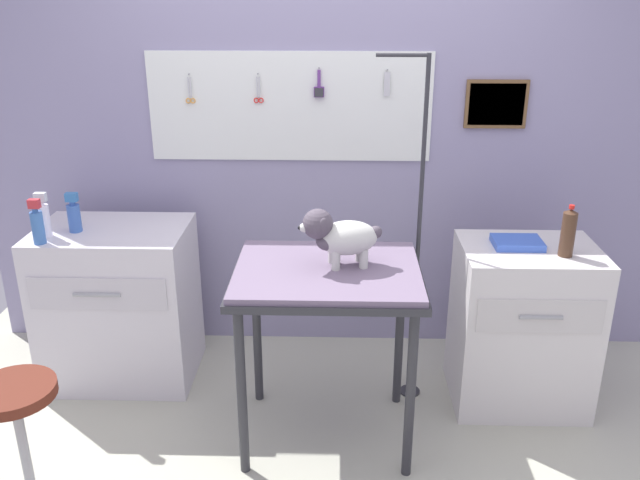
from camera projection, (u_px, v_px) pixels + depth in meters
ground at (316, 476)px, 3.03m from camera, size 4.40×4.00×0.04m
rear_wall_panel at (323, 158)px, 3.80m from camera, size 4.00×0.11×2.30m
grooming_table at (327, 288)px, 3.01m from camera, size 0.86×0.69×0.90m
grooming_arm at (416, 249)px, 3.32m from camera, size 0.30×0.11×1.80m
dog at (339, 235)px, 2.95m from camera, size 0.38×0.22×0.27m
counter_left at (119, 303)px, 3.65m from camera, size 0.80×0.58×0.88m
cabinet_right at (522, 325)px, 3.43m from camera, size 0.68×0.54×0.87m
stool at (17, 413)px, 2.60m from camera, size 0.33×0.33×0.64m
detangler_spray at (37, 225)px, 3.26m from camera, size 0.06×0.06×0.23m
shampoo_bottle at (43, 218)px, 3.35m from camera, size 0.06×0.06×0.23m
conditioner_bottle at (74, 215)px, 3.42m from camera, size 0.07×0.07×0.21m
soda_bottle at (568, 233)px, 3.14m from camera, size 0.07×0.07×0.26m
supply_tray at (517, 243)px, 3.29m from camera, size 0.24×0.18×0.04m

